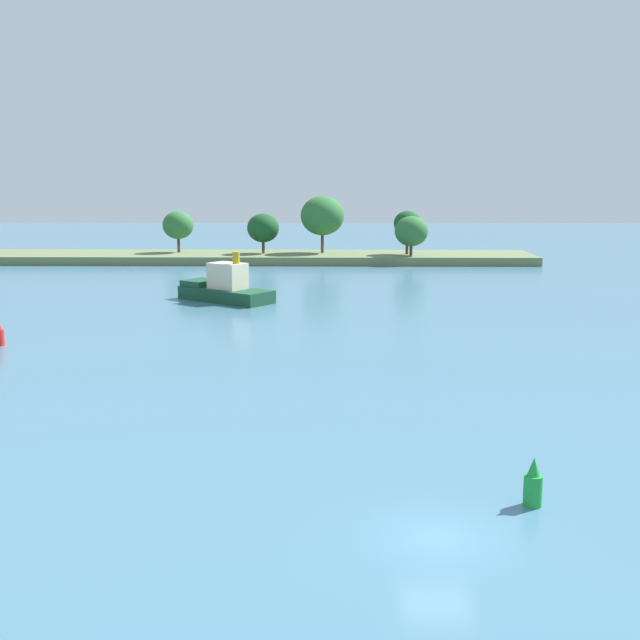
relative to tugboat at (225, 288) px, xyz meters
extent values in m
plane|color=teal|center=(14.54, -52.68, -1.31)|extent=(400.00, 400.00, 0.00)
cube|color=#66754C|center=(-7.95, 39.03, -0.70)|extent=(97.81, 13.00, 1.23)
cylinder|color=#513823|center=(-12.62, 40.55, 1.06)|extent=(0.44, 0.44, 2.27)
ellipsoid|color=#2D6B33|center=(-12.62, 40.55, 4.07)|extent=(4.70, 4.70, 4.23)
cylinder|color=#513823|center=(0.53, 38.95, 0.87)|extent=(0.44, 0.44, 1.90)
ellipsoid|color=#194C23|center=(0.53, 38.95, 3.75)|extent=(4.81, 4.81, 4.33)
cylinder|color=#513823|center=(9.45, 39.98, 1.42)|extent=(0.44, 0.44, 2.99)
ellipsoid|color=#2D6B33|center=(9.45, 39.98, 5.55)|extent=(6.58, 6.58, 5.92)
cylinder|color=#513823|center=(22.14, 38.03, 1.41)|extent=(0.44, 0.44, 2.98)
ellipsoid|color=#194C23|center=(22.14, 38.03, 4.53)|extent=(4.08, 4.08, 3.68)
cylinder|color=#513823|center=(22.52, 35.89, 0.73)|extent=(0.44, 0.44, 1.61)
ellipsoid|color=#2D6B33|center=(22.52, 35.89, 3.49)|extent=(4.89, 4.89, 4.41)
cube|color=#19472D|center=(0.14, -0.10, -0.66)|extent=(10.42, 9.11, 1.31)
cube|color=#19472D|center=(-2.72, 2.03, 0.30)|extent=(4.31, 4.42, 0.60)
cube|color=beige|center=(0.38, -0.28, 1.30)|extent=(4.32, 4.09, 2.60)
cylinder|color=gold|center=(1.37, -1.02, 3.20)|extent=(0.70, 0.70, 1.20)
cylinder|color=black|center=(-4.03, 3.00, -0.53)|extent=(0.66, 0.74, 0.70)
cylinder|color=green|center=(18.47, -49.96, -0.71)|extent=(0.70, 0.70, 1.20)
cone|color=green|center=(18.47, -49.96, 0.24)|extent=(0.49, 0.49, 0.70)
camera|label=1|loc=(10.90, -77.35, 10.74)|focal=43.25mm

